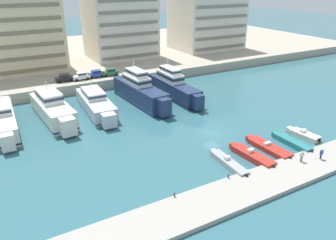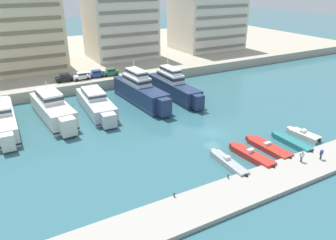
% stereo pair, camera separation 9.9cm
% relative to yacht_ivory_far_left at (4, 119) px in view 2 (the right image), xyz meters
% --- Properties ---
extents(ground_plane, '(400.00, 400.00, 0.00)m').
position_rel_yacht_ivory_far_left_xyz_m(ground_plane, '(31.41, -19.54, -1.84)').
color(ground_plane, '#336670').
extents(quay_promenade, '(180.00, 70.00, 2.36)m').
position_rel_yacht_ivory_far_left_xyz_m(quay_promenade, '(31.41, 47.60, -0.66)').
color(quay_promenade, '#ADA38E').
rests_on(quay_promenade, ground).
extents(pier_dock, '(120.00, 5.98, 0.59)m').
position_rel_yacht_ivory_far_left_xyz_m(pier_dock, '(31.41, -35.43, -1.55)').
color(pier_dock, '#A8A399').
rests_on(pier_dock, ground).
extents(yacht_ivory_far_left, '(4.09, 20.15, 6.30)m').
position_rel_yacht_ivory_far_left_xyz_m(yacht_ivory_far_left, '(0.00, 0.00, 0.00)').
color(yacht_ivory_far_left, silver).
rests_on(yacht_ivory_far_left, ground).
extents(yacht_ivory_left, '(5.81, 18.70, 7.10)m').
position_rel_yacht_ivory_far_left_xyz_m(yacht_ivory_left, '(8.46, -0.14, 0.32)').
color(yacht_ivory_left, silver).
rests_on(yacht_ivory_left, ground).
extents(yacht_silver_mid_left, '(5.29, 18.86, 6.05)m').
position_rel_yacht_ivory_far_left_xyz_m(yacht_silver_mid_left, '(16.78, -0.11, -0.12)').
color(yacht_silver_mid_left, silver).
rests_on(yacht_silver_mid_left, ground).
extents(yacht_navy_center_left, '(5.37, 20.48, 8.86)m').
position_rel_yacht_ivory_far_left_xyz_m(yacht_navy_center_left, '(26.71, 0.27, 0.80)').
color(yacht_navy_center_left, navy).
rests_on(yacht_navy_center_left, ground).
extents(yacht_navy_center, '(3.91, 20.56, 8.36)m').
position_rel_yacht_ivory_far_left_xyz_m(yacht_navy_center, '(34.81, 0.10, 0.59)').
color(yacht_navy_center, navy).
rests_on(yacht_navy_center, ground).
extents(motorboat_grey_far_left, '(1.87, 8.29, 1.41)m').
position_rel_yacht_ivory_far_left_xyz_m(motorboat_grey_far_left, '(26.70, -29.58, -1.37)').
color(motorboat_grey_far_left, '#9EA3A8').
rests_on(motorboat_grey_far_left, ground).
extents(motorboat_red_left, '(2.45, 8.56, 1.46)m').
position_rel_yacht_ivory_far_left_xyz_m(motorboat_red_left, '(31.09, -29.60, -1.35)').
color(motorboat_red_left, red).
rests_on(motorboat_red_left, ground).
extents(motorboat_red_mid_left, '(2.47, 8.78, 1.22)m').
position_rel_yacht_ivory_far_left_xyz_m(motorboat_red_mid_left, '(35.21, -28.89, -1.41)').
color(motorboat_red_mid_left, red).
rests_on(motorboat_red_mid_left, ground).
extents(motorboat_teal_center_left, '(1.57, 7.94, 0.91)m').
position_rel_yacht_ivory_far_left_xyz_m(motorboat_teal_center_left, '(39.72, -29.49, -1.39)').
color(motorboat_teal_center_left, teal).
rests_on(motorboat_teal_center_left, ground).
extents(motorboat_cream_center, '(2.47, 6.21, 1.34)m').
position_rel_yacht_ivory_far_left_xyz_m(motorboat_cream_center, '(43.80, -28.46, -1.39)').
color(motorboat_cream_center, beige).
rests_on(motorboat_cream_center, ground).
extents(car_black_far_left, '(4.10, 1.93, 1.80)m').
position_rel_yacht_ivory_far_left_xyz_m(car_black_far_left, '(14.64, 16.46, 1.50)').
color(car_black_far_left, black).
rests_on(car_black_far_left, quay_promenade).
extents(car_white_left, '(4.17, 2.05, 1.80)m').
position_rel_yacht_ivory_far_left_xyz_m(car_white_left, '(18.46, 15.93, 1.50)').
color(car_white_left, white).
rests_on(car_white_left, quay_promenade).
extents(car_blue_mid_left, '(4.16, 2.03, 1.80)m').
position_rel_yacht_ivory_far_left_xyz_m(car_blue_mid_left, '(22.19, 16.23, 1.50)').
color(car_blue_mid_left, '#28428E').
rests_on(car_blue_mid_left, quay_promenade).
extents(car_green_center_left, '(4.10, 1.93, 1.80)m').
position_rel_yacht_ivory_far_left_xyz_m(car_green_center_left, '(25.83, 16.07, 1.50)').
color(car_green_center_left, '#2D6642').
rests_on(car_green_center_left, quay_promenade).
extents(apartment_block_left, '(22.26, 17.89, 20.62)m').
position_rel_yacht_ivory_far_left_xyz_m(apartment_block_left, '(7.34, 33.87, 9.87)').
color(apartment_block_left, beige).
rests_on(apartment_block_left, quay_promenade).
extents(apartment_block_mid_left, '(19.56, 15.93, 23.98)m').
position_rel_yacht_ivory_far_left_xyz_m(apartment_block_mid_left, '(36.65, 35.38, 11.56)').
color(apartment_block_mid_left, silver).
rests_on(apartment_block_mid_left, quay_promenade).
extents(apartment_block_center_left, '(22.23, 17.10, 21.58)m').
position_rel_yacht_ivory_far_left_xyz_m(apartment_block_center_left, '(67.46, 33.58, 10.35)').
color(apartment_block_center_left, silver).
rests_on(apartment_block_center_left, quay_promenade).
extents(pedestrian_mid_deck, '(0.58, 0.45, 1.73)m').
position_rel_yacht_ivory_far_left_xyz_m(pedestrian_mid_deck, '(35.96, -34.48, -0.23)').
color(pedestrian_mid_deck, '#4C515B').
rests_on(pedestrian_mid_deck, pier_dock).
extents(pedestrian_far_side, '(0.64, 0.27, 1.67)m').
position_rel_yacht_ivory_far_left_xyz_m(pedestrian_far_side, '(39.01, -35.37, -0.27)').
color(pedestrian_far_side, '#282D3D').
rests_on(pedestrian_far_side, pier_dock).
extents(bollard_west, '(0.20, 0.20, 0.61)m').
position_rel_yacht_ivory_far_left_xyz_m(bollard_west, '(15.91, -32.69, -0.93)').
color(bollard_west, '#2D2D33').
rests_on(bollard_west, pier_dock).
extents(bollard_west_mid, '(0.20, 0.20, 0.61)m').
position_rel_yacht_ivory_far_left_xyz_m(bollard_west_mid, '(24.12, -32.69, -0.93)').
color(bollard_west_mid, '#2D2D33').
rests_on(bollard_west_mid, pier_dock).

